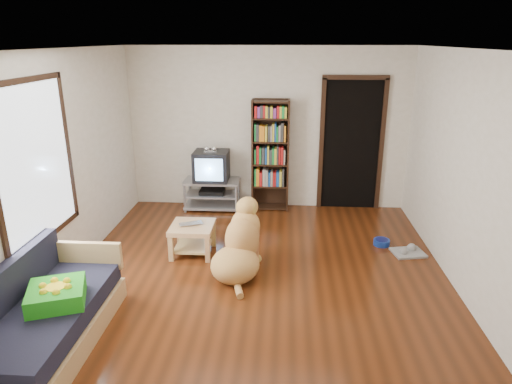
# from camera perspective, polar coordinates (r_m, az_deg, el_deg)

# --- Properties ---
(ground) EXTENTS (5.00, 5.00, 0.00)m
(ground) POSITION_cam_1_polar(r_m,az_deg,el_deg) (5.53, 0.28, -10.58)
(ground) COLOR #51230D
(ground) RESTS_ON ground
(ceiling) EXTENTS (5.00, 5.00, 0.00)m
(ceiling) POSITION_cam_1_polar(r_m,az_deg,el_deg) (4.82, 0.33, 17.46)
(ceiling) COLOR white
(ceiling) RESTS_ON ground
(wall_back) EXTENTS (4.50, 0.00, 4.50)m
(wall_back) POSITION_cam_1_polar(r_m,az_deg,el_deg) (7.45, 1.49, 7.84)
(wall_back) COLOR silver
(wall_back) RESTS_ON ground
(wall_front) EXTENTS (4.50, 0.00, 4.50)m
(wall_front) POSITION_cam_1_polar(r_m,az_deg,el_deg) (2.72, -2.99, -12.40)
(wall_front) COLOR silver
(wall_front) RESTS_ON ground
(wall_left) EXTENTS (0.00, 5.00, 5.00)m
(wall_left) POSITION_cam_1_polar(r_m,az_deg,el_deg) (5.62, -23.27, 2.69)
(wall_left) COLOR silver
(wall_left) RESTS_ON ground
(wall_right) EXTENTS (0.00, 5.00, 5.00)m
(wall_right) POSITION_cam_1_polar(r_m,az_deg,el_deg) (5.38, 24.98, 1.79)
(wall_right) COLOR silver
(wall_right) RESTS_ON ground
(green_cushion) EXTENTS (0.62, 0.62, 0.16)m
(green_cushion) POSITION_cam_1_polar(r_m,az_deg,el_deg) (4.60, -23.66, -11.68)
(green_cushion) COLOR green
(green_cushion) RESTS_ON sofa
(laptop) EXTENTS (0.36, 0.30, 0.02)m
(laptop) POSITION_cam_1_polar(r_m,az_deg,el_deg) (5.96, -8.06, -4.12)
(laptop) COLOR #B6B5BA
(laptop) RESTS_ON coffee_table
(dog_bowl) EXTENTS (0.22, 0.22, 0.08)m
(dog_bowl) POSITION_cam_1_polar(r_m,az_deg,el_deg) (6.53, 15.42, -6.08)
(dog_bowl) COLOR navy
(dog_bowl) RESTS_ON ground
(grey_rag) EXTENTS (0.46, 0.39, 0.03)m
(grey_rag) POSITION_cam_1_polar(r_m,az_deg,el_deg) (6.39, 18.47, -7.21)
(grey_rag) COLOR gray
(grey_rag) RESTS_ON ground
(window) EXTENTS (0.03, 1.46, 1.70)m
(window) POSITION_cam_1_polar(r_m,az_deg,el_deg) (5.14, -25.82, 3.26)
(window) COLOR white
(window) RESTS_ON wall_left
(doorway) EXTENTS (1.03, 0.05, 2.19)m
(doorway) POSITION_cam_1_polar(r_m,az_deg,el_deg) (7.54, 11.84, 6.17)
(doorway) COLOR black
(doorway) RESTS_ON wall_back
(tv_stand) EXTENTS (0.90, 0.45, 0.50)m
(tv_stand) POSITION_cam_1_polar(r_m,az_deg,el_deg) (7.57, -5.48, -0.15)
(tv_stand) COLOR #99999E
(tv_stand) RESTS_ON ground
(crt_tv) EXTENTS (0.55, 0.52, 0.58)m
(crt_tv) POSITION_cam_1_polar(r_m,az_deg,el_deg) (7.45, -5.57, 3.35)
(crt_tv) COLOR black
(crt_tv) RESTS_ON tv_stand
(bookshelf) EXTENTS (0.60, 0.30, 1.80)m
(bookshelf) POSITION_cam_1_polar(r_m,az_deg,el_deg) (7.36, 1.81, 5.32)
(bookshelf) COLOR black
(bookshelf) RESTS_ON ground
(sofa) EXTENTS (0.80, 1.80, 0.80)m
(sofa) POSITION_cam_1_polar(r_m,az_deg,el_deg) (4.74, -24.92, -14.30)
(sofa) COLOR tan
(sofa) RESTS_ON ground
(coffee_table) EXTENTS (0.55, 0.55, 0.40)m
(coffee_table) POSITION_cam_1_polar(r_m,az_deg,el_deg) (6.04, -7.94, -5.17)
(coffee_table) COLOR tan
(coffee_table) RESTS_ON ground
(dog) EXTENTS (0.73, 1.12, 0.92)m
(dog) POSITION_cam_1_polar(r_m,az_deg,el_deg) (5.49, -2.00, -6.87)
(dog) COLOR tan
(dog) RESTS_ON ground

